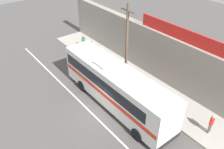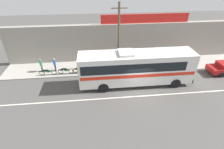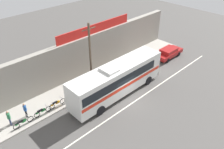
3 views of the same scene
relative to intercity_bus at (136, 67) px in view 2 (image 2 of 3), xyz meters
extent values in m
plane|color=#4F4C49|center=(0.11, -1.40, -2.07)|extent=(70.00, 70.00, 0.00)
cube|color=#A8A399|center=(0.11, 3.80, -2.00)|extent=(30.00, 3.60, 0.14)
cube|color=gray|center=(0.11, 5.95, 0.33)|extent=(30.00, 0.70, 4.80)
cube|color=red|center=(2.31, 5.95, 3.28)|extent=(10.93, 0.12, 1.10)
cube|color=silver|center=(0.11, -2.20, -2.06)|extent=(30.00, 0.14, 0.01)
cube|color=silver|center=(0.08, 0.00, -0.07)|extent=(11.59, 2.46, 3.10)
cube|color=black|center=(-0.38, 0.00, 0.48)|extent=(10.20, 2.48, 0.96)
cube|color=red|center=(0.08, 0.00, -0.37)|extent=(11.36, 2.47, 0.36)
cube|color=black|center=(5.85, 0.00, 0.38)|extent=(0.04, 2.21, 1.40)
cube|color=black|center=(5.84, 0.00, -1.44)|extent=(0.12, 2.46, 0.36)
cube|color=silver|center=(-1.08, 0.00, 1.60)|extent=(1.40, 1.72, 0.24)
cylinder|color=black|center=(4.02, 1.14, -1.55)|extent=(1.04, 0.32, 1.04)
cylinder|color=black|center=(4.02, -1.14, -1.55)|extent=(1.04, 0.32, 1.04)
cylinder|color=black|center=(-3.39, 1.14, -1.55)|extent=(1.04, 0.32, 1.04)
cylinder|color=black|center=(-3.39, -1.14, -1.55)|extent=(1.04, 0.32, 1.04)
cylinder|color=black|center=(10.00, 1.81, -1.76)|extent=(0.62, 0.20, 0.62)
cylinder|color=black|center=(10.00, 0.15, -1.76)|extent=(0.62, 0.20, 0.62)
cylinder|color=brown|center=(-1.46, 2.40, 1.95)|extent=(0.22, 0.22, 7.76)
cylinder|color=brown|center=(-1.46, 2.40, 5.24)|extent=(1.60, 0.10, 0.10)
torus|color=black|center=(-6.88, 2.61, -1.62)|extent=(0.62, 0.06, 0.62)
torus|color=black|center=(-8.10, 2.61, -1.62)|extent=(0.62, 0.06, 0.62)
cylinder|color=silver|center=(-6.96, 2.61, -1.32)|extent=(0.34, 0.04, 0.65)
cylinder|color=silver|center=(-7.06, 2.61, -1.00)|extent=(0.03, 0.56, 0.03)
ellipsoid|color=#237F38|center=(-7.43, 2.61, -1.44)|extent=(0.56, 0.22, 0.34)
cube|color=black|center=(-7.71, 2.61, -1.32)|extent=(0.52, 0.20, 0.10)
ellipsoid|color=#237F38|center=(-8.04, 2.61, -1.48)|extent=(0.36, 0.14, 0.16)
torus|color=black|center=(-8.84, 2.52, -1.62)|extent=(0.62, 0.06, 0.62)
torus|color=black|center=(-10.18, 2.52, -1.62)|extent=(0.62, 0.06, 0.62)
cylinder|color=silver|center=(-8.92, 2.52, -1.32)|extent=(0.34, 0.04, 0.65)
cylinder|color=silver|center=(-9.02, 2.52, -1.00)|extent=(0.03, 0.56, 0.03)
ellipsoid|color=#237F38|center=(-9.44, 2.52, -1.44)|extent=(0.56, 0.22, 0.34)
cube|color=black|center=(-9.75, 2.52, -1.32)|extent=(0.52, 0.20, 0.10)
ellipsoid|color=#237F38|center=(-10.12, 2.52, -1.48)|extent=(0.36, 0.14, 0.16)
torus|color=black|center=(-5.20, 2.65, -1.62)|extent=(0.62, 0.06, 0.62)
torus|color=black|center=(-6.46, 2.65, -1.62)|extent=(0.62, 0.06, 0.62)
cylinder|color=silver|center=(-5.28, 2.65, -1.32)|extent=(0.34, 0.04, 0.65)
cylinder|color=silver|center=(-5.38, 2.65, -1.00)|extent=(0.03, 0.56, 0.03)
ellipsoid|color=orange|center=(-5.77, 2.65, -1.44)|extent=(0.56, 0.22, 0.34)
cube|color=black|center=(-6.06, 2.65, -1.32)|extent=(0.52, 0.20, 0.10)
ellipsoid|color=orange|center=(-6.40, 2.65, -1.48)|extent=(0.36, 0.14, 0.16)
cylinder|color=navy|center=(-10.34, 3.50, -1.53)|extent=(0.13, 0.13, 0.79)
cylinder|color=navy|center=(-10.34, 3.32, -1.53)|extent=(0.13, 0.13, 0.79)
cylinder|color=#2D7A4C|center=(-10.34, 3.41, -0.84)|extent=(0.30, 0.30, 0.59)
sphere|color=#A37556|center=(-10.34, 3.41, -0.41)|extent=(0.21, 0.21, 0.21)
cylinder|color=#2D7A4C|center=(-10.34, 3.61, -0.81)|extent=(0.08, 0.08, 0.54)
cylinder|color=#2D7A4C|center=(-10.34, 3.21, -0.81)|extent=(0.08, 0.08, 0.54)
cylinder|color=brown|center=(6.85, 3.49, -1.52)|extent=(0.13, 0.13, 0.80)
cylinder|color=brown|center=(6.85, 3.31, -1.52)|extent=(0.13, 0.13, 0.80)
cylinder|color=red|center=(6.85, 3.40, -0.82)|extent=(0.30, 0.30, 0.60)
sphere|color=tan|center=(6.85, 3.40, -0.38)|extent=(0.22, 0.22, 0.22)
cylinder|color=red|center=(6.85, 3.60, -0.79)|extent=(0.08, 0.08, 0.55)
cylinder|color=red|center=(6.85, 3.20, -0.79)|extent=(0.08, 0.08, 0.55)
cylinder|color=black|center=(-8.80, 3.46, -1.53)|extent=(0.13, 0.13, 0.80)
cylinder|color=black|center=(-8.80, 3.28, -1.53)|extent=(0.13, 0.13, 0.80)
cylinder|color=#23519E|center=(-8.80, 3.37, -0.83)|extent=(0.30, 0.30, 0.60)
sphere|color=tan|center=(-8.80, 3.37, -0.39)|extent=(0.22, 0.22, 0.22)
cylinder|color=#23519E|center=(-8.80, 3.57, -0.80)|extent=(0.08, 0.08, 0.55)
cylinder|color=#23519E|center=(-8.80, 3.17, -0.80)|extent=(0.08, 0.08, 0.55)
camera|label=1|loc=(12.03, -9.66, 11.27)|focal=37.76mm
camera|label=2|loc=(-4.00, -14.96, 8.59)|focal=27.67mm
camera|label=3|loc=(-14.13, -13.92, 13.35)|focal=36.47mm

